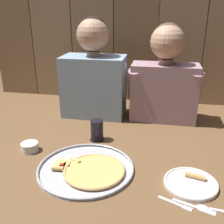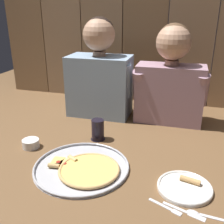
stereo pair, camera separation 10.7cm
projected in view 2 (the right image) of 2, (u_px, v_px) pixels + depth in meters
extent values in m
plane|color=brown|center=(112.00, 154.00, 1.29)|extent=(3.20, 3.20, 0.00)
cylinder|color=#B2B2B7|center=(82.00, 167.00, 1.18)|extent=(0.42, 0.42, 0.01)
torus|color=#B2B2B7|center=(82.00, 166.00, 1.18)|extent=(0.42, 0.42, 0.01)
cylinder|color=#B23823|center=(89.00, 170.00, 1.15)|extent=(0.26, 0.26, 0.00)
cylinder|color=#EFC660|center=(89.00, 170.00, 1.15)|extent=(0.25, 0.25, 0.01)
torus|color=tan|center=(89.00, 170.00, 1.15)|extent=(0.27, 0.27, 0.01)
cube|color=#F4D170|center=(65.00, 163.00, 1.20)|extent=(0.09, 0.10, 0.01)
cylinder|color=tan|center=(73.00, 159.00, 1.22)|extent=(0.06, 0.04, 0.02)
cylinder|color=#A3281E|center=(64.00, 163.00, 1.19)|extent=(0.02, 0.02, 0.00)
cube|color=#EFC660|center=(57.00, 162.00, 1.21)|extent=(0.06, 0.08, 0.01)
cylinder|color=tan|center=(54.00, 166.00, 1.17)|extent=(0.05, 0.02, 0.02)
cylinder|color=#A3281E|center=(58.00, 162.00, 1.20)|extent=(0.02, 0.02, 0.00)
cylinder|color=white|center=(185.00, 188.00, 1.04)|extent=(0.21, 0.21, 0.01)
torus|color=white|center=(185.00, 187.00, 1.04)|extent=(0.21, 0.21, 0.01)
cylinder|color=tan|center=(190.00, 180.00, 1.06)|extent=(0.08, 0.04, 0.02)
cylinder|color=black|center=(98.00, 139.00, 1.44)|extent=(0.08, 0.08, 0.01)
cylinder|color=black|center=(98.00, 129.00, 1.42)|extent=(0.07, 0.07, 0.11)
cylinder|color=white|center=(31.00, 144.00, 1.35)|extent=(0.08, 0.08, 0.04)
cylinder|color=#B23823|center=(31.00, 142.00, 1.35)|extent=(0.07, 0.07, 0.02)
cube|color=silver|center=(160.00, 204.00, 0.96)|extent=(0.09, 0.05, 0.01)
cube|color=silver|center=(177.00, 212.00, 0.92)|extent=(0.04, 0.03, 0.01)
cube|color=silver|center=(175.00, 207.00, 0.95)|extent=(0.09, 0.04, 0.01)
cube|color=silver|center=(197.00, 217.00, 0.91)|extent=(0.06, 0.04, 0.00)
cube|color=silver|center=(214.00, 218.00, 0.90)|extent=(0.10, 0.02, 0.01)
ellipsoid|color=silver|center=(193.00, 212.00, 0.92)|extent=(0.05, 0.03, 0.01)
cube|color=#849EB7|center=(100.00, 86.00, 1.72)|extent=(0.39, 0.23, 0.38)
cylinder|color=tan|center=(99.00, 54.00, 1.64)|extent=(0.08, 0.08, 0.03)
sphere|color=tan|center=(99.00, 35.00, 1.60)|extent=(0.20, 0.20, 0.20)
sphere|color=black|center=(100.00, 32.00, 1.60)|extent=(0.18, 0.18, 0.18)
cylinder|color=#849EB7|center=(72.00, 77.00, 1.70)|extent=(0.08, 0.13, 0.22)
cylinder|color=#849EB7|center=(125.00, 81.00, 1.61)|extent=(0.08, 0.12, 0.22)
cube|color=gray|center=(169.00, 94.00, 1.61)|extent=(0.40, 0.18, 0.35)
cylinder|color=tan|center=(172.00, 63.00, 1.54)|extent=(0.08, 0.08, 0.03)
sphere|color=tan|center=(173.00, 43.00, 1.50)|extent=(0.20, 0.20, 0.20)
sphere|color=brown|center=(174.00, 40.00, 1.51)|extent=(0.18, 0.18, 0.18)
cylinder|color=gray|center=(139.00, 85.00, 1.60)|extent=(0.08, 0.14, 0.21)
cylinder|color=gray|center=(201.00, 90.00, 1.51)|extent=(0.08, 0.13, 0.21)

